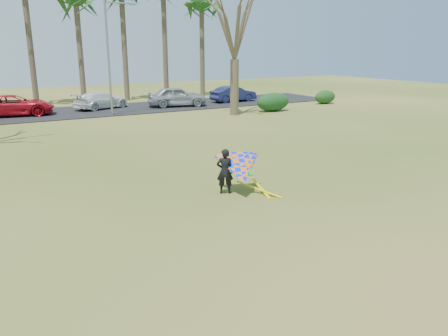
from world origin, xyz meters
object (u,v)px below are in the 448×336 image
car_3 (101,100)px  bare_tree_right (235,22)px  streetlight (110,53)px  car_2 (14,105)px  kite_flyer (239,169)px  car_5 (233,94)px  car_4 (177,96)px

car_3 → bare_tree_right: bearing=-158.6°
bare_tree_right → streetlight: bearing=153.0°
car_2 → kite_flyer: 23.21m
bare_tree_right → car_3: 12.47m
bare_tree_right → car_5: bare_tree_right is taller
streetlight → kite_flyer: (-1.35, -19.58, -3.62)m
kite_flyer → bare_tree_right: bearing=59.5°
car_2 → car_5: 18.05m
streetlight → car_5: streetlight is taller
car_5 → bare_tree_right: bearing=147.4°
car_3 → kite_flyer: kite_flyer is taller
car_2 → car_3: bearing=-76.0°
car_2 → kite_flyer: (4.99, -22.66, 0.04)m
car_3 → car_4: size_ratio=0.96×
car_5 → car_3: bearing=81.8°
streetlight → car_2: streetlight is taller
bare_tree_right → kite_flyer: size_ratio=3.86×
streetlight → car_2: bearing=154.1°
car_2 → streetlight: bearing=-108.3°
streetlight → car_4: bearing=19.2°
car_2 → car_4: car_4 is taller
streetlight → car_4: (5.92, 2.07, -3.59)m
streetlight → car_2: (-6.34, 3.08, -3.66)m
car_4 → kite_flyer: kite_flyer is taller
car_2 → car_5: bearing=-84.0°
car_3 → car_5: (11.65, -1.22, 0.03)m
car_5 → kite_flyer: size_ratio=1.77×
car_2 → car_4: (12.26, -1.01, 0.08)m
car_4 → car_2: bearing=98.8°
bare_tree_right → car_2: bearing=153.5°
car_4 → bare_tree_right: bearing=-148.9°
streetlight → car_5: size_ratio=1.89×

